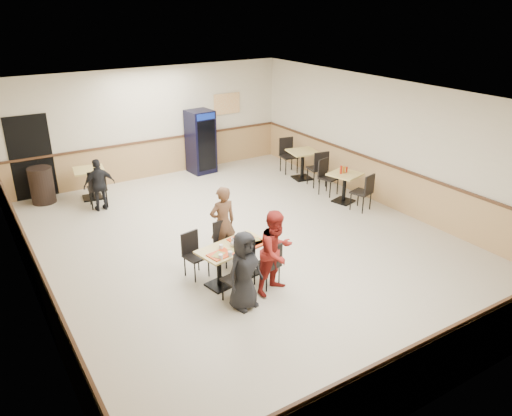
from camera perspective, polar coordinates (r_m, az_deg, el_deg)
ground at (r=10.31m, az=-1.38°, el=-4.08°), size 10.00×10.00×0.00m
room_shell at (r=12.95m, az=-0.44°, el=4.48°), size 10.00×10.00×10.00m
main_table at (r=8.85m, az=-2.66°, el=-5.67°), size 1.35×0.85×0.67m
main_chairs at (r=8.83m, az=-2.88°, el=-5.89°), size 1.37×1.66×0.85m
diner_woman_left at (r=8.01m, az=-1.34°, el=-7.16°), size 0.72×0.55×1.34m
diner_woman_right at (r=8.40m, az=2.34°, el=-5.05°), size 0.84×0.72×1.49m
diner_man_opposite at (r=9.48m, az=-3.82°, el=-1.73°), size 0.54×0.36×1.47m
lone_diner at (r=12.25m, az=-17.46°, el=2.53°), size 0.74×0.31×1.26m
tabletop_clutter at (r=8.72m, az=-2.05°, el=-4.28°), size 1.15×0.70×0.12m
side_table_near at (r=12.39m, az=10.09°, el=2.82°), size 0.85×0.85×0.74m
side_table_near_chair_south at (r=12.00m, az=11.95°, el=1.88°), size 0.54×0.54×0.94m
side_table_near_chair_north at (r=12.81m, az=8.33°, el=3.51°), size 0.54×0.54×0.94m
side_table_far at (r=13.86m, az=5.35°, el=5.44°), size 0.87×0.87×0.80m
side_table_far_chair_south at (r=13.40m, az=7.00°, el=4.62°), size 0.54×0.54×1.01m
side_table_far_chair_north at (r=14.36m, az=3.80°, el=6.01°), size 0.54×0.54×1.01m
condiment_caddy at (r=12.30m, az=9.93°, el=4.34°), size 0.23×0.06×0.20m
back_table at (r=13.09m, az=-18.45°, el=3.17°), size 0.81×0.81×0.77m
back_table_chair_lone at (r=12.53m, az=-17.70°, el=2.27°), size 0.51×0.51×0.98m
pepsi_cooler at (r=14.37m, az=-6.33°, el=7.54°), size 0.73×0.73×1.79m
trash_bin at (r=13.26m, az=-23.28°, el=2.40°), size 0.57×0.57×0.89m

